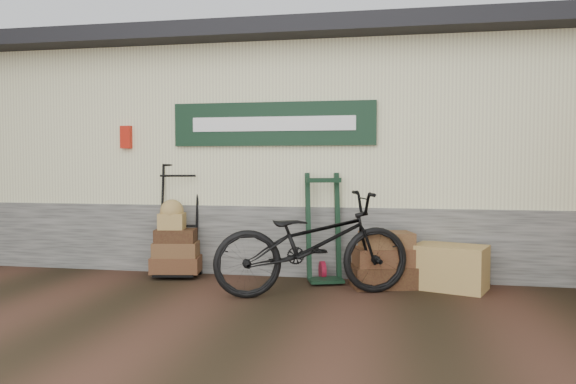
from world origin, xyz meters
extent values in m
plane|color=black|center=(0.00, 0.00, 0.00)|extent=(80.00, 80.00, 0.00)
cube|color=#4C4C47|center=(0.00, 2.75, 0.45)|extent=(14.00, 3.54, 0.90)
cube|color=beige|center=(0.00, 2.75, 1.95)|extent=(14.00, 3.50, 2.10)
cube|color=black|center=(0.00, 2.60, 3.10)|extent=(14.40, 4.10, 0.20)
cube|color=black|center=(-0.30, 0.97, 1.95)|extent=(2.60, 0.06, 0.55)
cube|color=white|center=(-0.30, 0.94, 1.95)|extent=(2.10, 0.01, 0.18)
cube|color=#B71B0D|center=(-2.30, 0.97, 1.80)|extent=(0.14, 0.10, 0.30)
cube|color=olive|center=(1.87, 0.65, 0.26)|extent=(0.91, 0.74, 0.51)
imported|color=black|center=(0.34, 0.07, 0.63)|extent=(1.51, 2.31, 1.27)
camera|label=1|loc=(1.23, -6.00, 1.46)|focal=35.00mm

